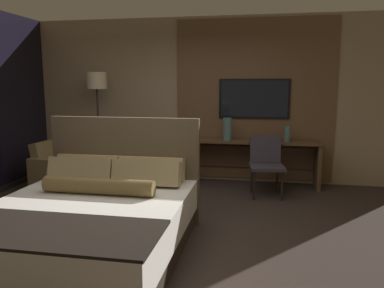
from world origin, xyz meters
name	(u,v)px	position (x,y,z in m)	size (l,w,h in m)	color
ground_plane	(167,235)	(0.00, 0.00, 0.00)	(16.00, 16.00, 0.00)	#332823
wall_back_tv_panel	(210,100)	(0.13, 2.59, 1.40)	(7.20, 0.09, 2.80)	tan
bed	(91,220)	(-0.62, -0.57, 0.34)	(1.86, 2.18, 1.29)	#33281E
desk	(252,154)	(0.89, 2.33, 0.53)	(2.14, 0.49, 0.76)	brown
tv	(254,99)	(0.89, 2.52, 1.43)	(1.17, 0.04, 0.66)	black
desk_chair	(266,160)	(1.11, 1.77, 0.54)	(0.55, 0.55, 0.90)	#38333D
armchair_by_window	(61,172)	(-2.15, 1.56, 0.26)	(0.81, 0.82, 0.77)	olive
floor_lamp	(97,90)	(-1.74, 2.14, 1.58)	(0.34, 0.34, 1.87)	#282623
vase_tall	(227,129)	(0.48, 2.21, 0.95)	(0.15, 0.15, 0.37)	#4C706B
vase_short	(287,134)	(1.44, 2.24, 0.89)	(0.10, 0.10, 0.25)	#4C706B
book	(274,139)	(1.23, 2.35, 0.78)	(0.25, 0.19, 0.03)	#332D28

